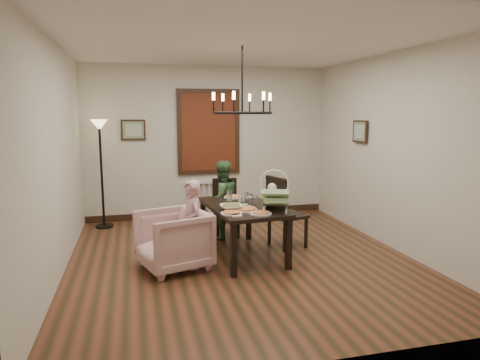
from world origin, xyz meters
name	(u,v)px	position (x,y,z in m)	size (l,w,h in m)	color
room_shell	(235,153)	(0.00, 0.37, 1.40)	(4.51, 5.00, 2.81)	brown
dining_table	(242,211)	(0.04, 0.12, 0.62)	(1.00, 1.59, 0.71)	black
chair_far	(226,207)	(0.05, 1.18, 0.45)	(0.40, 0.40, 0.90)	black
chair_right	(288,211)	(0.79, 0.36, 0.53)	(0.47, 0.47, 1.06)	black
armchair	(173,240)	(-0.92, -0.14, 0.37)	(0.80, 0.82, 0.74)	#D2A1A2
elderly_woman	(192,232)	(-0.69, -0.16, 0.47)	(0.34, 0.22, 0.93)	#CD919C
seated_man	(222,207)	(-0.06, 0.99, 0.51)	(0.49, 0.39, 1.02)	#3C6039
baby_bouncer	(275,196)	(0.39, -0.26, 0.89)	(0.40, 0.55, 0.36)	#B4E79F
salad_bowl	(231,207)	(-0.16, -0.12, 0.75)	(0.35, 0.35, 0.09)	white
pizza_platter	(245,209)	(0.00, -0.19, 0.73)	(0.31, 0.31, 0.04)	tan
drinking_glass	(255,201)	(0.20, 0.05, 0.78)	(0.07, 0.07, 0.14)	silver
window_blinds	(209,132)	(0.00, 2.46, 1.60)	(1.00, 0.03, 1.40)	#5C2C12
radiator	(209,198)	(0.00, 2.48, 0.35)	(0.92, 0.12, 0.62)	silver
picture_back	(133,130)	(-1.35, 2.47, 1.65)	(0.42, 0.03, 0.36)	black
picture_right	(360,132)	(2.21, 0.90, 1.65)	(0.42, 0.03, 0.36)	black
floor_lamp	(102,175)	(-1.90, 2.15, 0.90)	(0.30, 0.30, 1.80)	black
chandelier	(242,113)	(0.04, 0.12, 1.95)	(0.80, 0.80, 0.04)	black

